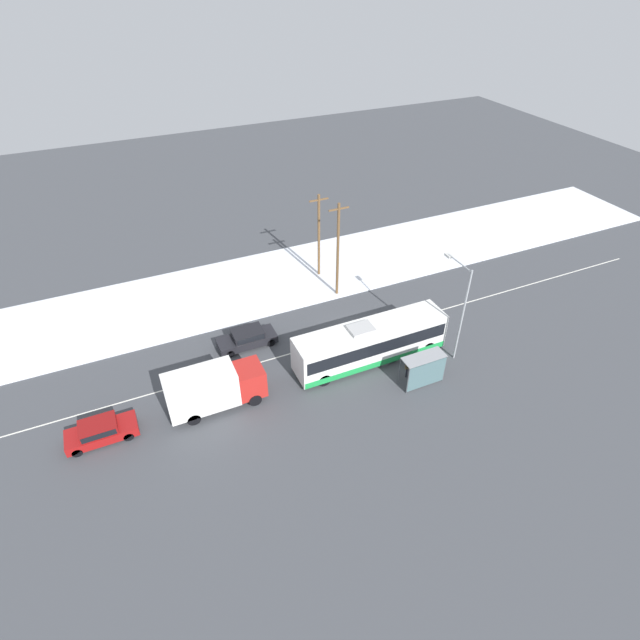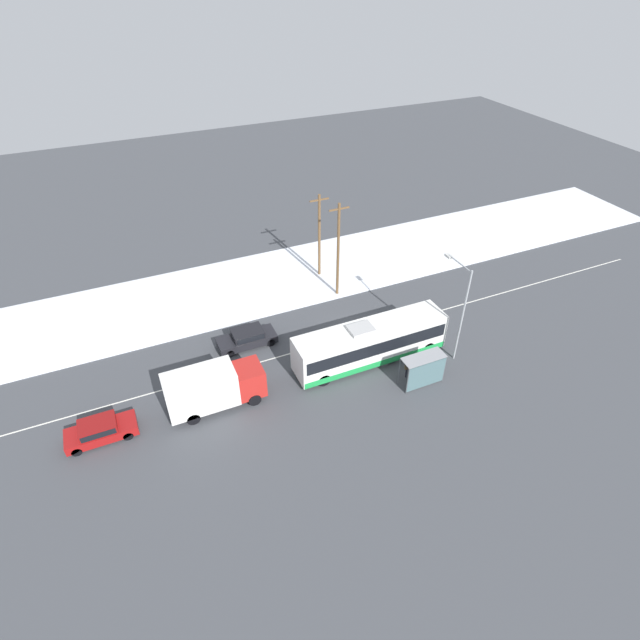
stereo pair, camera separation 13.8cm
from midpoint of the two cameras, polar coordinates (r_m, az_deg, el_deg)
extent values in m
plane|color=#424449|center=(40.55, 4.12, -1.73)|extent=(120.00, 120.00, 0.00)
cube|color=silver|center=(48.24, -1.57, 5.46)|extent=(80.00, 10.38, 0.12)
cube|color=silver|center=(40.55, 4.12, -1.73)|extent=(60.00, 0.12, 0.00)
cube|color=white|center=(37.31, 5.88, -2.53)|extent=(11.81, 2.55, 2.82)
cube|color=black|center=(37.10, 5.91, -2.12)|extent=(11.33, 2.57, 1.07)
cube|color=green|center=(38.05, 5.77, -3.87)|extent=(11.69, 2.57, 0.51)
cube|color=#B2B2B2|center=(36.00, 4.79, -1.02)|extent=(1.80, 1.40, 0.24)
cylinder|color=black|center=(39.38, 12.32, -3.08)|extent=(1.00, 0.28, 1.00)
cylinder|color=black|center=(40.78, 10.56, -1.21)|extent=(1.00, 0.28, 1.00)
cylinder|color=black|center=(35.83, 0.55, -6.84)|extent=(1.00, 0.28, 1.00)
cylinder|color=black|center=(37.36, -0.89, -4.63)|extent=(1.00, 0.28, 1.00)
cube|color=silver|center=(34.17, -13.34, -7.74)|extent=(4.65, 2.30, 2.65)
cube|color=red|center=(34.75, -8.03, -6.66)|extent=(1.90, 2.19, 2.07)
cube|color=black|center=(34.64, -6.61, -5.76)|extent=(0.06, 1.96, 0.91)
cylinder|color=black|center=(34.80, -7.36, -9.02)|extent=(0.90, 0.26, 0.90)
cylinder|color=black|center=(36.22, -8.37, -6.87)|extent=(0.90, 0.26, 0.90)
cylinder|color=black|center=(34.37, -14.15, -10.88)|extent=(0.90, 0.26, 0.90)
cylinder|color=black|center=(35.80, -14.86, -8.61)|extent=(0.90, 0.26, 0.90)
cube|color=black|center=(39.53, -8.26, -2.25)|extent=(4.57, 1.80, 0.64)
cube|color=black|center=(39.18, -8.17, -1.53)|extent=(2.38, 1.66, 0.57)
cube|color=black|center=(39.17, -8.18, -1.52)|extent=(2.19, 1.69, 0.45)
cylinder|color=black|center=(38.82, -10.11, -3.77)|extent=(0.64, 0.22, 0.64)
cylinder|color=black|center=(40.02, -10.73, -2.41)|extent=(0.64, 0.22, 0.64)
cylinder|color=black|center=(39.42, -5.55, -2.55)|extent=(0.64, 0.22, 0.64)
cylinder|color=black|center=(40.60, -6.30, -1.25)|extent=(0.64, 0.22, 0.64)
cube|color=maroon|center=(35.35, -23.58, -11.64)|extent=(4.36, 1.80, 0.63)
cube|color=maroon|center=(34.95, -23.99, -11.04)|extent=(2.27, 1.66, 0.55)
cube|color=black|center=(34.94, -24.00, -11.03)|extent=(2.09, 1.69, 0.44)
cylinder|color=black|center=(34.81, -20.97, -12.24)|extent=(0.64, 0.22, 0.64)
cylinder|color=black|center=(35.92, -21.27, -10.44)|extent=(0.64, 0.22, 0.64)
cylinder|color=black|center=(35.18, -25.95, -13.36)|extent=(0.64, 0.22, 0.64)
cylinder|color=black|center=(36.27, -26.06, -11.54)|extent=(0.64, 0.22, 0.64)
cylinder|color=#23232D|center=(37.03, 9.92, -5.95)|extent=(0.13, 0.13, 0.83)
cylinder|color=#23232D|center=(37.15, 10.25, -5.84)|extent=(0.13, 0.13, 0.83)
cube|color=brown|center=(36.59, 10.21, -5.03)|extent=(0.43, 0.23, 0.68)
sphere|color=tan|center=(36.27, 10.29, -4.46)|extent=(0.29, 0.29, 0.29)
cylinder|color=brown|center=(36.49, 9.85, -5.20)|extent=(0.11, 0.11, 0.65)
cylinder|color=brown|center=(36.73, 10.56, -4.95)|extent=(0.11, 0.11, 0.65)
cube|color=gray|center=(35.52, 11.89, -4.22)|extent=(3.13, 1.20, 0.06)
cube|color=slate|center=(35.96, 12.16, -6.17)|extent=(3.00, 0.04, 2.16)
cylinder|color=#474C51|center=(35.95, 9.14, -5.80)|extent=(0.08, 0.08, 2.34)
cylinder|color=#474C51|center=(37.38, 13.13, -4.43)|extent=(0.08, 0.08, 2.34)
cylinder|color=#474C51|center=(35.29, 10.08, -6.92)|extent=(0.08, 0.08, 2.34)
cylinder|color=#474C51|center=(36.75, 14.11, -5.47)|extent=(0.08, 0.08, 2.34)
cylinder|color=#9EA3A8|center=(37.30, 16.05, 0.32)|extent=(0.14, 0.14, 7.81)
cylinder|color=#9EA3A8|center=(36.10, 15.82, 6.23)|extent=(0.10, 2.60, 0.10)
cube|color=silver|center=(36.98, 14.61, 7.11)|extent=(0.36, 0.60, 0.16)
cylinder|color=brown|center=(42.92, 2.18, 7.83)|extent=(0.24, 0.24, 8.79)
cube|color=brown|center=(41.15, 2.30, 12.56)|extent=(1.80, 0.12, 0.12)
cylinder|color=brown|center=(45.94, 0.01, 9.49)|extent=(0.24, 0.24, 8.13)
cube|color=brown|center=(44.40, 0.01, 13.56)|extent=(1.80, 0.12, 0.12)
camera|label=1|loc=(0.07, -89.90, 0.08)|focal=28.00mm
camera|label=2|loc=(0.07, 90.10, -0.08)|focal=28.00mm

